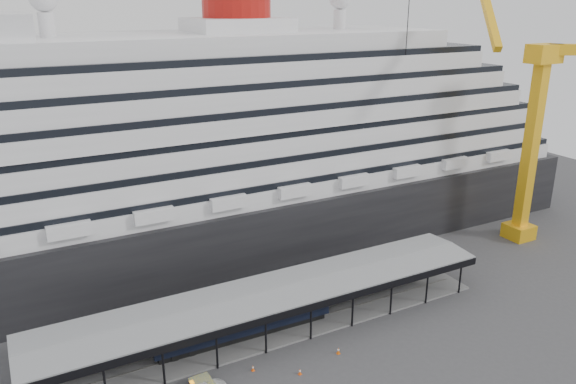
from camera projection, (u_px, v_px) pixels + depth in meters
name	position (u px, v px, depth m)	size (l,w,h in m)	color
ground	(293.00, 350.00, 63.21)	(200.00, 200.00, 0.00)	#3C3C3F
cruise_ship	(191.00, 134.00, 83.96)	(130.00, 30.00, 43.90)	black
platform_canopy	(273.00, 311.00, 66.62)	(56.00, 9.18, 5.30)	slate
crane_yellow	(528.00, 119.00, 86.53)	(23.83, 18.78, 47.60)	#EDAA15
pullman_carriage	(243.00, 318.00, 64.84)	(21.62, 3.20, 21.17)	black
traffic_cone_left	(253.00, 368.00, 59.57)	(0.38, 0.38, 0.68)	#EF540D
traffic_cone_mid	(300.00, 371.00, 58.99)	(0.45, 0.45, 0.70)	#F5540D
traffic_cone_right	(338.00, 351.00, 62.43)	(0.41, 0.41, 0.79)	#D5570B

